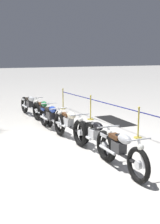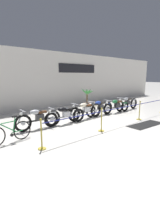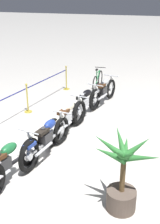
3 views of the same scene
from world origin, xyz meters
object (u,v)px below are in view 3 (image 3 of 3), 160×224
object	(u,v)px
motorcycle_black_1	(84,103)
motorcycle_green_4	(5,165)
stanchion_mid_left	(28,103)
bicycle	(98,81)
potted_palm_left_of_row	(122,177)
motorcycle_silver_0	(103,92)
motorcycle_cream_2	(67,119)
stanchion_far_left	(24,94)
motorcycle_blue_3	(47,139)

from	to	relation	value
motorcycle_black_1	motorcycle_green_4	size ratio (longest dim) A/B	0.96
motorcycle_green_4	stanchion_mid_left	size ratio (longest dim) A/B	2.28
bicycle	potted_palm_left_of_row	bearing A→B (deg)	24.92
motorcycle_silver_0	bicycle	xyz separation A→B (m)	(-1.62, -0.86, -0.10)
motorcycle_silver_0	stanchion_mid_left	bearing A→B (deg)	-47.77
motorcycle_cream_2	stanchion_far_left	bearing A→B (deg)	-111.12
motorcycle_silver_0	stanchion_far_left	size ratio (longest dim) A/B	0.25
stanchion_mid_left	motorcycle_green_4	bearing A→B (deg)	28.08
motorcycle_silver_0	stanchion_far_left	xyz separation A→B (m)	(2.08, -2.11, 0.23)
motorcycle_cream_2	motorcycle_blue_3	distance (m)	1.30
motorcycle_cream_2	motorcycle_green_4	world-z (taller)	motorcycle_cream_2
motorcycle_green_4	potted_palm_left_of_row	world-z (taller)	potted_palm_left_of_row
motorcycle_black_1	motorcycle_cream_2	bearing A→B (deg)	3.66
motorcycle_cream_2	motorcycle_green_4	distance (m)	2.69
motorcycle_black_1	potted_palm_left_of_row	bearing A→B (deg)	32.75
motorcycle_green_4	stanchion_mid_left	distance (m)	4.13
motorcycle_black_1	stanchion_far_left	distance (m)	2.09
motorcycle_cream_2	bicycle	distance (m)	4.57
potted_palm_left_of_row	stanchion_mid_left	distance (m)	5.58
motorcycle_silver_0	motorcycle_blue_3	xyz separation A→B (m)	(4.17, 0.04, -0.01)
potted_palm_left_of_row	stanchion_far_left	distance (m)	5.48
stanchion_mid_left	bicycle	bearing A→B (deg)	160.59
motorcycle_blue_3	stanchion_mid_left	size ratio (longest dim) A/B	2.17
motorcycle_black_1	stanchion_mid_left	bearing A→B (deg)	-75.14
motorcycle_green_4	motorcycle_black_1	bearing A→B (deg)	179.81
motorcycle_black_1	bicycle	size ratio (longest dim) A/B	1.34
motorcycle_blue_3	bicycle	size ratio (longest dim) A/B	1.32
bicycle	stanchion_mid_left	distance (m)	3.75
motorcycle_silver_0	motorcycle_black_1	distance (m)	1.41
motorcycle_cream_2	bicycle	bearing A→B (deg)	-169.86
motorcycle_cream_2	bicycle	world-z (taller)	motorcycle_cream_2
motorcycle_green_4	stanchion_far_left	world-z (taller)	stanchion_far_left
motorcycle_blue_3	stanchion_far_left	bearing A→B (deg)	-134.12
bicycle	stanchion_far_left	world-z (taller)	stanchion_far_left
bicycle	potted_palm_left_of_row	distance (m)	7.61
motorcycle_green_4	stanchion_far_left	size ratio (longest dim) A/B	0.27
motorcycle_silver_0	motorcycle_blue_3	distance (m)	4.17
stanchion_mid_left	stanchion_far_left	bearing A→B (deg)	0.00
motorcycle_silver_0	motorcycle_black_1	bearing A→B (deg)	-6.32
bicycle	motorcycle_black_1	bearing A→B (deg)	13.23
motorcycle_silver_0	bicycle	world-z (taller)	motorcycle_silver_0
motorcycle_cream_2	motorcycle_blue_3	size ratio (longest dim) A/B	1.05
stanchion_far_left	motorcycle_silver_0	bearing A→B (deg)	134.60
bicycle	potted_palm_left_of_row	xyz separation A→B (m)	(6.89, 3.20, 0.32)
motorcycle_silver_0	stanchion_far_left	distance (m)	2.97
motorcycle_blue_3	potted_palm_left_of_row	world-z (taller)	potted_palm_left_of_row
stanchion_far_left	motorcycle_cream_2	bearing A→B (deg)	68.88
motorcycle_blue_3	motorcycle_green_4	xyz separation A→B (m)	(1.39, -0.21, -0.02)
potted_palm_left_of_row	stanchion_far_left	xyz separation A→B (m)	(-3.19, -4.45, 0.01)
motorcycle_cream_2	potted_palm_left_of_row	bearing A→B (deg)	45.00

